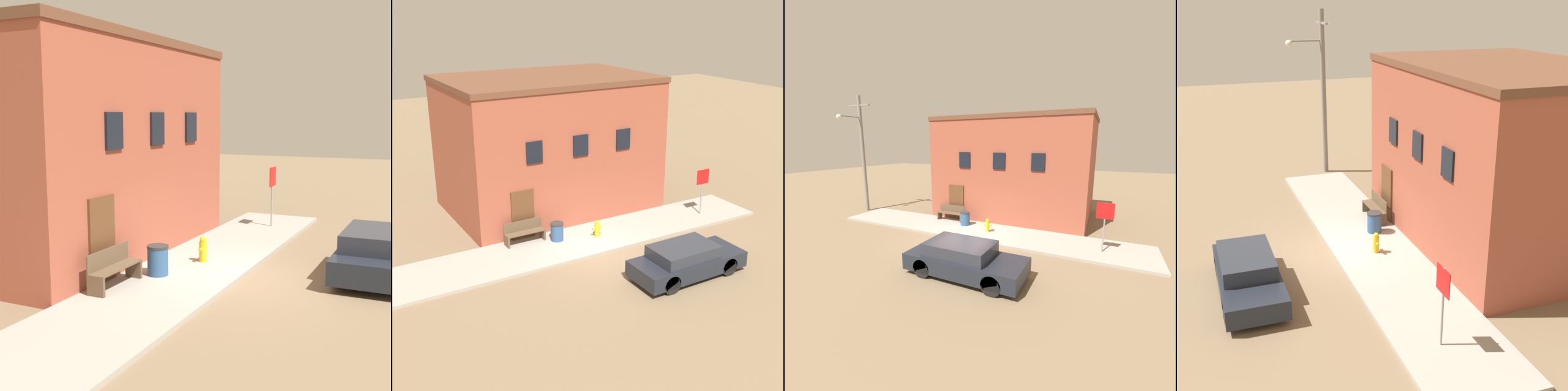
% 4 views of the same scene
% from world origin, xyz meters
% --- Properties ---
extents(ground_plane, '(80.00, 80.00, 0.00)m').
position_xyz_m(ground_plane, '(0.00, 0.00, 0.00)').
color(ground_plane, '#7A664C').
extents(sidewalk, '(16.67, 2.84, 0.11)m').
position_xyz_m(sidewalk, '(0.00, 1.42, 0.06)').
color(sidewalk, '#9E998E').
rests_on(sidewalk, ground).
extents(brick_building, '(9.26, 6.38, 6.23)m').
position_xyz_m(brick_building, '(0.67, 5.97, 3.12)').
color(brick_building, '#9E4C38').
rests_on(brick_building, ground).
extents(fire_hydrant, '(0.44, 0.21, 0.71)m').
position_xyz_m(fire_hydrant, '(0.64, 1.40, 0.46)').
color(fire_hydrant, gold).
rests_on(fire_hydrant, sidewalk).
extents(stop_sign, '(0.68, 0.06, 2.13)m').
position_xyz_m(stop_sign, '(6.08, 1.14, 1.61)').
color(stop_sign, gray).
rests_on(stop_sign, sidewalk).
extents(bench, '(1.67, 0.44, 0.90)m').
position_xyz_m(bench, '(-2.22, 2.41, 0.56)').
color(bench, brown).
rests_on(bench, sidewalk).
extents(trash_bin, '(0.55, 0.55, 0.76)m').
position_xyz_m(trash_bin, '(-0.98, 1.91, 0.49)').
color(trash_bin, '#2D517F').
rests_on(trash_bin, sidewalk).
extents(parked_car, '(4.25, 1.71, 1.22)m').
position_xyz_m(parked_car, '(1.72, -3.00, 0.60)').
color(parked_car, black).
rests_on(parked_car, ground).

